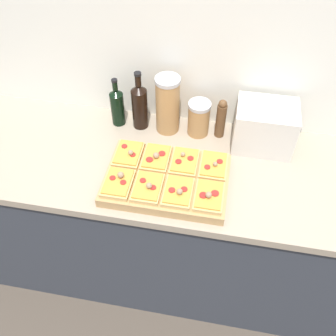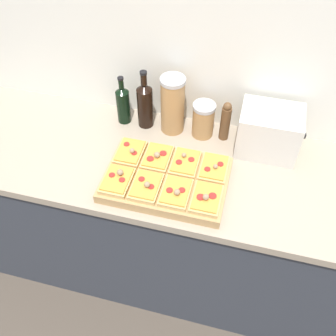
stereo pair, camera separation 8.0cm
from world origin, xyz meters
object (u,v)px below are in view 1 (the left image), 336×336
at_px(grain_jar_tall, 168,105).
at_px(pepper_mill, 221,119).
at_px(wine_bottle, 140,105).
at_px(grain_jar_short, 199,118).
at_px(cutting_board, 167,180).
at_px(olive_oil_bottle, 117,106).
at_px(toaster_oven, 265,127).

xyz_separation_m(grain_jar_tall, pepper_mill, (0.25, 0.00, -0.04)).
bearing_deg(wine_bottle, grain_jar_short, 0.00).
relative_size(grain_jar_tall, pepper_mill, 1.41).
bearing_deg(pepper_mill, cutting_board, -118.80).
height_order(cutting_board, wine_bottle, wine_bottle).
xyz_separation_m(olive_oil_bottle, grain_jar_short, (0.39, 0.00, -0.02)).
height_order(olive_oil_bottle, grain_jar_short, olive_oil_bottle).
relative_size(grain_jar_short, toaster_oven, 0.60).
distance_m(grain_jar_tall, toaster_oven, 0.45).
xyz_separation_m(cutting_board, pepper_mill, (0.19, 0.35, 0.08)).
height_order(wine_bottle, pepper_mill, wine_bottle).
xyz_separation_m(wine_bottle, toaster_oven, (0.59, -0.03, -0.02)).
height_order(cutting_board, grain_jar_short, grain_jar_short).
bearing_deg(wine_bottle, olive_oil_bottle, -180.00).
relative_size(wine_bottle, grain_jar_tall, 1.04).
relative_size(cutting_board, grain_jar_short, 2.96).
relative_size(cutting_board, toaster_oven, 1.77).
relative_size(olive_oil_bottle, wine_bottle, 0.84).
xyz_separation_m(grain_jar_short, toaster_oven, (0.30, -0.03, 0.02)).
distance_m(olive_oil_bottle, toaster_oven, 0.70).
bearing_deg(olive_oil_bottle, grain_jar_tall, 0.00).
bearing_deg(grain_jar_tall, wine_bottle, 180.00).
xyz_separation_m(olive_oil_bottle, toaster_oven, (0.70, -0.03, 0.00)).
xyz_separation_m(grain_jar_tall, toaster_oven, (0.45, -0.03, -0.04)).
bearing_deg(grain_jar_tall, toaster_oven, -3.86).
xyz_separation_m(olive_oil_bottle, wine_bottle, (0.11, 0.00, 0.02)).
distance_m(pepper_mill, toaster_oven, 0.20).
bearing_deg(cutting_board, grain_jar_short, 75.81).
height_order(grain_jar_tall, toaster_oven, grain_jar_tall).
distance_m(olive_oil_bottle, grain_jar_short, 0.39).
height_order(olive_oil_bottle, toaster_oven, olive_oil_bottle).
bearing_deg(grain_jar_short, wine_bottle, 180.00).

